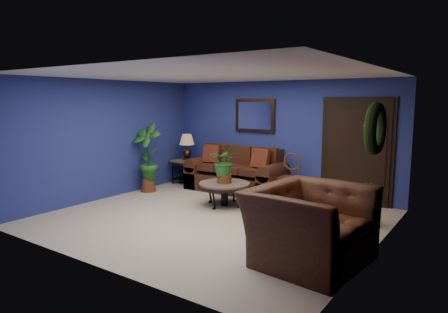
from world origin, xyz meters
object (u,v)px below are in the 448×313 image
Objects in this scene: end_table at (187,165)px; table_lamp at (187,144)px; sofa at (237,176)px; side_chair at (289,173)px; armchair at (310,225)px; coffee_table at (224,186)px.

table_lamp is at bearing 116.57° from end_table.
table_lamp is at bearing -178.61° from sofa.
side_chair is 3.39m from armchair.
table_lamp is 0.41× the size of armchair.
coffee_table is (0.50, -1.25, 0.06)m from sofa.
coffee_table is at bearing -31.60° from table_lamp.
end_table is at bearing -178.61° from sofa.
armchair is (4.45, -2.87, -0.51)m from table_lamp.
armchair is (4.45, -2.87, 0.03)m from end_table.
sofa is 2.36× the size of side_chair.
sofa reaches higher than side_chair.
sofa is 4.16m from armchair.
table_lamp is at bearing 148.40° from coffee_table.
sofa reaches higher than armchair.
coffee_table is 1.10× the size of side_chair.
table_lamp is at bearing -179.54° from side_chair.
side_chair is 0.64× the size of armchair.
armchair is at bearing -33.73° from coffee_table.
side_chair reaches higher than coffee_table.
coffee_table is 1.52m from side_chair.
sofa is at bearing 1.39° from table_lamp.
table_lamp reaches higher than armchair.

